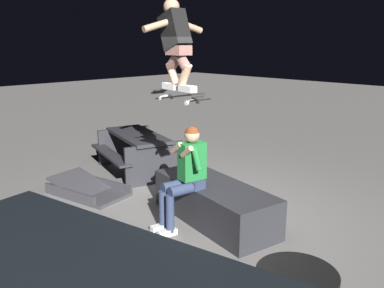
{
  "coord_description": "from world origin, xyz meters",
  "views": [
    {
      "loc": [
        -3.71,
        3.84,
        2.44
      ],
      "look_at": [
        -0.09,
        0.25,
        1.14
      ],
      "focal_mm": 37.72,
      "sensor_mm": 36.0,
      "label": 1
    }
  ],
  "objects_px": {
    "kicker_ramp": "(89,191)",
    "skater_airborne": "(176,41)",
    "skateboard": "(179,96)",
    "person_sitting_on_ledge": "(185,172)",
    "picnic_table_back": "(138,147)",
    "ledge_box_main": "(214,202)"
  },
  "relations": [
    {
      "from": "skateboard",
      "to": "ledge_box_main",
      "type": "bearing_deg",
      "value": -122.45
    },
    {
      "from": "person_sitting_on_ledge",
      "to": "kicker_ramp",
      "type": "xyz_separation_m",
      "value": [
        1.98,
        0.3,
        -0.72
      ]
    },
    {
      "from": "person_sitting_on_ledge",
      "to": "kicker_ramp",
      "type": "distance_m",
      "value": 2.13
    },
    {
      "from": "skateboard",
      "to": "skater_airborne",
      "type": "relative_size",
      "value": 0.92
    },
    {
      "from": "picnic_table_back",
      "to": "skater_airborne",
      "type": "bearing_deg",
      "value": 155.26
    },
    {
      "from": "ledge_box_main",
      "to": "kicker_ramp",
      "type": "bearing_deg",
      "value": 18.72
    },
    {
      "from": "ledge_box_main",
      "to": "picnic_table_back",
      "type": "distance_m",
      "value": 2.58
    },
    {
      "from": "picnic_table_back",
      "to": "kicker_ramp",
      "type": "bearing_deg",
      "value": 105.75
    },
    {
      "from": "skateboard",
      "to": "skater_airborne",
      "type": "height_order",
      "value": "skater_airborne"
    },
    {
      "from": "ledge_box_main",
      "to": "picnic_table_back",
      "type": "bearing_deg",
      "value": -13.56
    },
    {
      "from": "kicker_ramp",
      "to": "picnic_table_back",
      "type": "height_order",
      "value": "picnic_table_back"
    },
    {
      "from": "skater_airborne",
      "to": "person_sitting_on_ledge",
      "type": "bearing_deg",
      "value": 174.88
    },
    {
      "from": "kicker_ramp",
      "to": "person_sitting_on_ledge",
      "type": "bearing_deg",
      "value": -171.34
    },
    {
      "from": "kicker_ramp",
      "to": "skater_airborne",
      "type": "bearing_deg",
      "value": -170.05
    },
    {
      "from": "skateboard",
      "to": "kicker_ramp",
      "type": "bearing_deg",
      "value": 9.45
    },
    {
      "from": "skater_airborne",
      "to": "kicker_ramp",
      "type": "relative_size",
      "value": 0.8
    },
    {
      "from": "kicker_ramp",
      "to": "picnic_table_back",
      "type": "distance_m",
      "value": 1.44
    },
    {
      "from": "ledge_box_main",
      "to": "skater_airborne",
      "type": "height_order",
      "value": "skater_airborne"
    },
    {
      "from": "person_sitting_on_ledge",
      "to": "picnic_table_back",
      "type": "bearing_deg",
      "value": -23.45
    },
    {
      "from": "skateboard",
      "to": "picnic_table_back",
      "type": "xyz_separation_m",
      "value": [
        2.24,
        -1.01,
        -1.26
      ]
    },
    {
      "from": "person_sitting_on_ledge",
      "to": "skateboard",
      "type": "relative_size",
      "value": 1.33
    },
    {
      "from": "ledge_box_main",
      "to": "person_sitting_on_ledge",
      "type": "height_order",
      "value": "person_sitting_on_ledge"
    }
  ]
}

